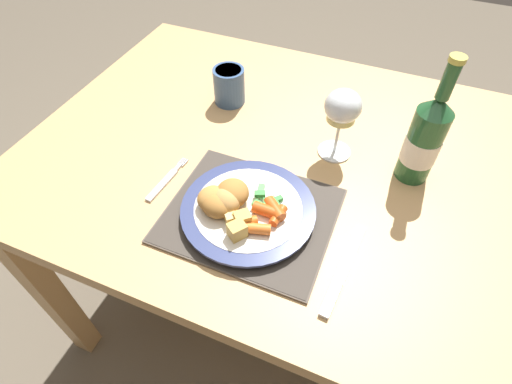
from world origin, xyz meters
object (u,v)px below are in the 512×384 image
object	(u,v)px
dinner_plate	(248,210)
drinking_cup	(229,85)
dining_table	(293,184)
wine_glass	(342,110)
table_knife	(340,277)
fork	(165,182)
bottle	(424,139)

from	to	relation	value
dinner_plate	drinking_cup	size ratio (longest dim) A/B	2.85
dining_table	wine_glass	size ratio (longest dim) A/B	7.58
wine_glass	dinner_plate	bearing A→B (deg)	-113.82
table_knife	drinking_cup	world-z (taller)	drinking_cup
fork	drinking_cup	distance (m)	0.32
wine_glass	bottle	world-z (taller)	bottle
table_knife	dining_table	bearing A→B (deg)	122.55
fork	wine_glass	world-z (taller)	wine_glass
table_knife	wine_glass	distance (m)	0.34
bottle	table_knife	bearing A→B (deg)	-104.07
dining_table	dinner_plate	size ratio (longest dim) A/B	4.70
fork	bottle	world-z (taller)	bottle
dinner_plate	table_knife	xyz separation A→B (m)	(0.20, -0.07, -0.01)
dining_table	table_knife	distance (m)	0.33
table_knife	drinking_cup	distance (m)	0.56
wine_glass	table_knife	bearing A→B (deg)	-73.09
dining_table	drinking_cup	size ratio (longest dim) A/B	13.39
fork	dinner_plate	bearing A→B (deg)	-3.84
bottle	wine_glass	bearing A→B (deg)	178.18
dinner_plate	fork	distance (m)	0.20
dinner_plate	fork	bearing A→B (deg)	176.16
fork	wine_glass	size ratio (longest dim) A/B	0.85
drinking_cup	table_knife	bearing A→B (deg)	-44.98
dinner_plate	drinking_cup	distance (m)	0.38
bottle	drinking_cup	size ratio (longest dim) A/B	3.03
dining_table	bottle	bearing A→B (deg)	8.38
fork	wine_glass	xyz separation A→B (m)	(0.30, 0.23, 0.11)
dinner_plate	wine_glass	xyz separation A→B (m)	(0.11, 0.24, 0.10)
wine_glass	dining_table	bearing A→B (deg)	-151.44
wine_glass	drinking_cup	xyz separation A→B (m)	(-0.30, 0.09, -0.07)
dining_table	table_knife	xyz separation A→B (m)	(0.17, -0.27, 0.10)
dinner_plate	bottle	world-z (taller)	bottle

